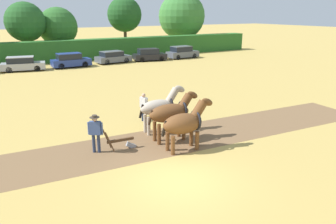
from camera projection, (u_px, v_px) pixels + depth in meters
ground_plane at (177, 180)px, 12.21m from camera, size 240.00×240.00×0.00m
plowed_furrow_strip at (61, 160)px, 13.83m from camera, size 34.32×5.52×0.01m
hedgerow at (35, 53)px, 39.14m from camera, size 63.55×1.98×2.59m
tree_center at (25, 22)px, 40.72m from camera, size 4.89×4.89×7.21m
tree_center_right at (58, 27)px, 44.26m from camera, size 5.20×5.20×6.62m
tree_right at (124, 15)px, 47.50m from camera, size 4.96×4.96×8.06m
tree_far_right at (182, 16)px, 53.28m from camera, size 7.51×7.51×9.03m
draft_horse_lead_left at (185, 123)px, 14.55m from camera, size 2.65×1.06×2.38m
draft_horse_lead_right at (171, 113)px, 15.65m from camera, size 2.72×1.04×2.41m
draft_horse_trail_left at (160, 107)px, 16.80m from camera, size 2.67×0.95×2.44m
plow at (123, 142)px, 14.92m from camera, size 1.52×0.48×1.13m
farmer_at_plow at (95, 131)px, 14.34m from camera, size 0.58×0.44×1.74m
farmer_beside_team at (144, 105)px, 18.50m from camera, size 0.33×0.64×1.64m
parked_car_center_left at (22, 64)px, 34.36m from camera, size 4.57×2.45×1.50m
parked_car_center at (71, 61)px, 36.57m from camera, size 4.25×1.81×1.59m
parked_car_center_right at (113, 57)px, 39.63m from camera, size 4.39×2.37×1.45m
parked_car_right at (149, 55)px, 41.48m from camera, size 4.35×2.49×1.54m
parked_car_far_right at (182, 52)px, 43.71m from camera, size 4.42×2.10×1.61m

